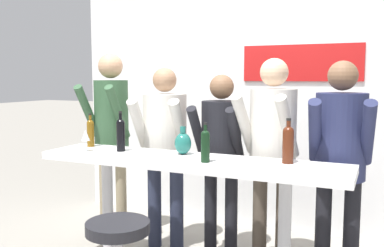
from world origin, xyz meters
The scene contains 13 objects.
back_wall centered at (0.00, 1.52, 1.27)m, with size 3.97×0.12×2.53m.
tasting_table centered at (0.00, 0.00, 0.82)m, with size 2.37×0.51×0.98m.
person_far_left centered at (-1.08, 0.56, 1.14)m, with size 0.43×0.57×1.81m.
person_left centered at (-0.49, 0.55, 1.02)m, with size 0.52×0.60×1.67m.
person_center_left centered at (0.05, 0.56, 0.99)m, with size 0.43×0.52×1.61m.
person_center centered at (0.51, 0.52, 1.07)m, with size 0.49×0.60×1.73m.
person_center_right centered at (1.03, 0.49, 1.05)m, with size 0.48×0.58×1.71m.
wine_bottle_0 centered at (-0.61, 0.03, 1.13)m, with size 0.07×0.07×0.33m.
wine_bottle_1 centered at (0.18, -0.10, 1.11)m, with size 0.06×0.06×0.28m.
wine_bottle_2 centered at (0.72, 0.10, 1.13)m, with size 0.08×0.08×0.32m.
wine_bottle_3 centered at (-0.99, 0.12, 1.12)m, with size 0.06×0.06×0.29m.
wine_glass_0 centered at (-0.88, -0.08, 1.11)m, with size 0.07×0.07×0.18m.
decorative_vase centered at (-0.10, 0.11, 1.07)m, with size 0.13×0.13×0.22m.
Camera 1 is at (1.32, -2.85, 1.59)m, focal length 40.00 mm.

